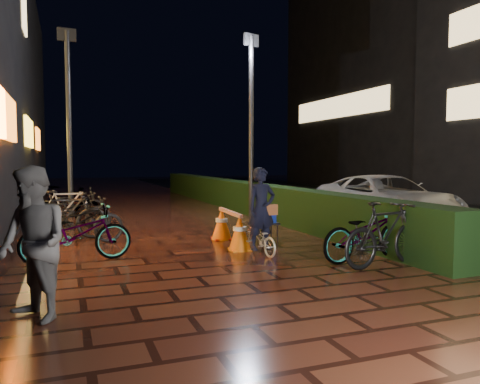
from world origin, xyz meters
name	(u,v)px	position (x,y,z in m)	size (l,w,h in m)	color
ground	(221,266)	(0.00, 0.00, 0.00)	(80.00, 80.00, 0.00)	#381911
asphalt_road	(431,212)	(9.00, 5.00, 0.00)	(11.00, 60.00, 0.01)	black
hedge	(240,196)	(3.30, 8.00, 0.50)	(0.70, 20.00, 1.00)	black
bystander_person	(33,244)	(-2.73, -1.79, 0.85)	(0.83, 0.65, 1.71)	#575759
van	(385,199)	(5.81, 3.29, 0.67)	(2.21, 4.79, 1.33)	#A5A6AA
lamp_post_hedge	(251,117)	(2.91, 5.96, 3.03)	(0.53, 0.23, 5.52)	black
lamp_post_sf	(69,115)	(-2.26, 7.87, 3.12)	(0.54, 0.16, 5.68)	black
cyclist	(260,223)	(0.97, 0.62, 0.60)	(0.61, 1.17, 1.63)	silver
traffic_barrier	(230,228)	(0.79, 1.83, 0.35)	(0.51, 1.77, 0.71)	#D7610B
cart_assembly	(265,218)	(1.65, 1.97, 0.50)	(0.55, 0.54, 0.98)	black
parked_bikes_storefront	(72,215)	(-2.29, 4.04, 0.51)	(2.12, 6.19, 1.09)	black
parked_bikes_hedge	(375,233)	(2.51, -0.71, 0.52)	(1.94, 1.33, 1.09)	black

